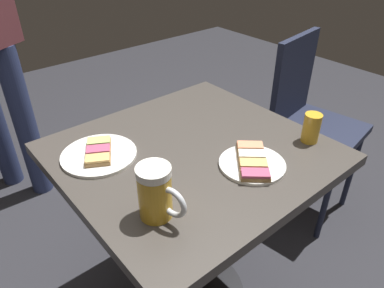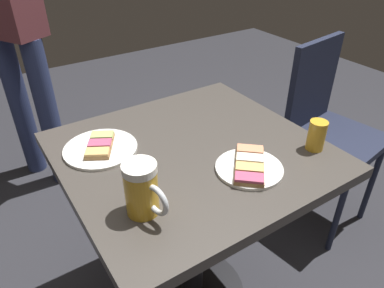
% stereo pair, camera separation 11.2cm
% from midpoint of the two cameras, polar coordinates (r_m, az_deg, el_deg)
% --- Properties ---
extents(cafe_table, '(0.79, 0.75, 0.74)m').
position_cam_midpoint_polar(cafe_table, '(1.23, 2.64, -6.95)').
color(cafe_table, black).
rests_on(cafe_table, ground_plane).
extents(plate_near, '(0.23, 0.23, 0.03)m').
position_cam_midpoint_polar(plate_near, '(1.15, -11.66, -0.66)').
color(plate_near, white).
rests_on(plate_near, cafe_table).
extents(plate_far, '(0.20, 0.20, 0.03)m').
position_cam_midpoint_polar(plate_far, '(1.06, 12.09, -3.64)').
color(plate_far, white).
rests_on(plate_far, cafe_table).
extents(beer_mug, '(0.08, 0.14, 0.14)m').
position_cam_midpoint_polar(beer_mug, '(0.87, -4.19, -7.37)').
color(beer_mug, gold).
rests_on(beer_mug, cafe_table).
extents(beer_glass_small, '(0.06, 0.06, 0.10)m').
position_cam_midpoint_polar(beer_glass_small, '(1.19, 21.75, 1.20)').
color(beer_glass_small, gold).
rests_on(beer_glass_small, cafe_table).
extents(cafe_chair, '(0.43, 0.43, 0.91)m').
position_cam_midpoint_polar(cafe_chair, '(1.81, 22.20, 2.95)').
color(cafe_chair, '#1E2338').
rests_on(cafe_chair, ground_plane).
extents(patron_standing, '(0.31, 0.37, 1.65)m').
position_cam_midpoint_polar(patron_standing, '(2.01, -25.76, 18.15)').
color(patron_standing, navy).
rests_on(patron_standing, ground_plane).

